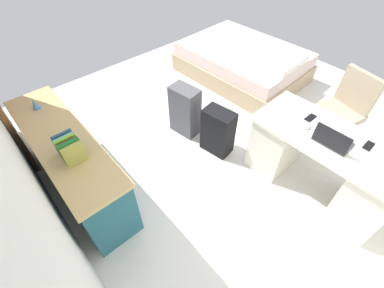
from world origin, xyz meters
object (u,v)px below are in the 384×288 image
object	(u,v)px
desk	(320,163)
office_chair	(339,115)
bed	(243,62)
figurine_small	(35,104)
cell_phone_near_laptop	(369,146)
cell_phone_by_mouse	(311,118)
credenza	(72,163)
suitcase_black	(218,132)
suitcase_spare_grey	(185,111)
laptop	(332,140)
computer_mouse	(307,126)

from	to	relation	value
desk	office_chair	xyz separation A→B (m)	(0.23, -0.80, 0.04)
bed	figurine_small	bearing A→B (deg)	85.65
cell_phone_near_laptop	cell_phone_by_mouse	xyz separation A→B (m)	(0.55, 0.05, 0.00)
credenza	suitcase_black	bearing A→B (deg)	-111.61
office_chair	suitcase_spare_grey	distance (m)	1.84
bed	cell_phone_near_laptop	bearing A→B (deg)	156.08
laptop	credenza	bearing A→B (deg)	46.82
office_chair	figurine_small	xyz separation A→B (m)	(1.99, 2.68, 0.37)
office_chair	cell_phone_near_laptop	size ratio (longest dim) A/B	6.91
desk	cell_phone_near_laptop	size ratio (longest dim) A/B	10.70
suitcase_spare_grey	office_chair	bearing A→B (deg)	-145.41
desk	bed	xyz separation A→B (m)	(2.00, -1.14, -0.14)
desk	suitcase_black	world-z (taller)	desk
credenza	bed	distance (m)	3.05
office_chair	suitcase_black	bearing A→B (deg)	54.73
computer_mouse	figurine_small	size ratio (longest dim) A/B	0.91
suitcase_black	computer_mouse	bearing A→B (deg)	-167.68
bed	laptop	world-z (taller)	laptop
credenza	laptop	distance (m)	2.49
cell_phone_near_laptop	cell_phone_by_mouse	distance (m)	0.55
desk	credenza	distance (m)	2.51
credenza	office_chair	bearing A→B (deg)	-118.06
cell_phone_near_laptop	credenza	bearing A→B (deg)	45.60
laptop	suitcase_black	bearing A→B (deg)	15.02
desk	suitcase_spare_grey	distance (m)	1.65
suitcase_spare_grey	figurine_small	distance (m)	1.64
credenza	suitcase_black	distance (m)	1.62
cell_phone_near_laptop	bed	bearing A→B (deg)	-24.86
suitcase_spare_grey	cell_phone_by_mouse	xyz separation A→B (m)	(-1.29, -0.55, 0.40)
credenza	suitcase_black	world-z (taller)	credenza
computer_mouse	cell_phone_near_laptop	distance (m)	0.54
suitcase_black	laptop	xyz separation A→B (m)	(-1.09, -0.29, 0.48)
desk	suitcase_spare_grey	xyz separation A→B (m)	(1.59, 0.45, -0.05)
credenza	figurine_small	size ratio (longest dim) A/B	16.36
bed	cell_phone_near_laptop	xyz separation A→B (m)	(-2.25, 1.00, 0.49)
suitcase_spare_grey	cell_phone_by_mouse	bearing A→B (deg)	-165.20
desk	cell_phone_near_laptop	world-z (taller)	cell_phone_near_laptop
office_chair	laptop	distance (m)	0.99
suitcase_spare_grey	laptop	size ratio (longest dim) A/B	2.09
suitcase_black	credenza	bearing A→B (deg)	59.14
bed	figurine_small	size ratio (longest dim) A/B	17.86
office_chair	computer_mouse	size ratio (longest dim) A/B	9.40
bed	cell_phone_by_mouse	bearing A→B (deg)	148.41
office_chair	laptop	bearing A→B (deg)	105.91
desk	suitcase_black	xyz separation A→B (m)	(1.07, 0.38, -0.09)
office_chair	computer_mouse	distance (m)	0.91
credenza	suitcase_black	size ratio (longest dim) A/B	3.06
suitcase_spare_grey	cell_phone_by_mouse	size ratio (longest dim) A/B	4.85
suitcase_black	cell_phone_by_mouse	xyz separation A→B (m)	(-0.77, -0.48, 0.44)
figurine_small	computer_mouse	bearing A→B (deg)	-137.35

